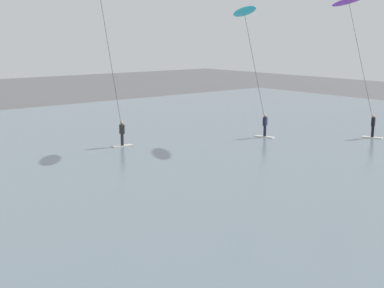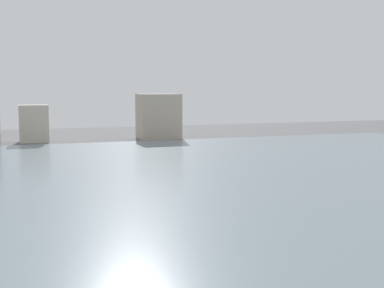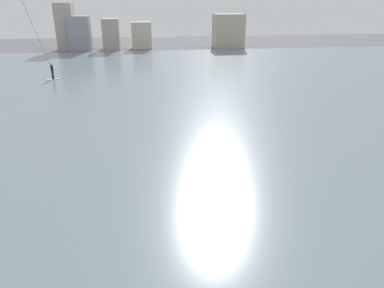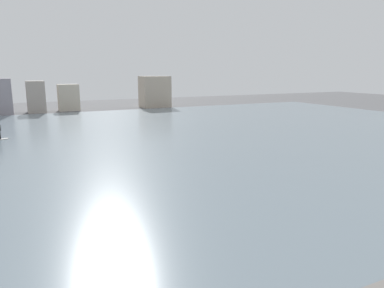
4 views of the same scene
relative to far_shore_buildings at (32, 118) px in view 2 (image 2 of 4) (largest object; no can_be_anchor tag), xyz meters
The scene contains 2 objects.
water_bay 29.35m from the far_shore_buildings, 85.60° to the right, with size 84.00×52.00×0.10m, color slate.
far_shore_buildings is the anchor object (origin of this frame).
Camera 2 is at (-3.96, 0.63, 6.19)m, focal length 47.22 mm.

